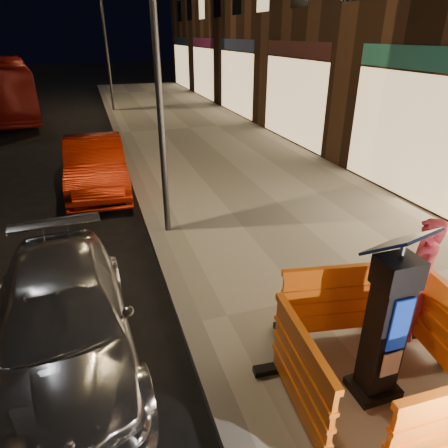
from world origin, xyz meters
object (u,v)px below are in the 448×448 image
object	(u,v)px
barrier_back	(332,303)
man	(418,280)
bus_doubledecker	(11,116)
parking_kiosk	(387,323)
barrier_kerbside	(300,376)
car_silver	(71,356)
car_red	(99,190)

from	to	relation	value
barrier_back	man	xyz separation A→B (m)	(1.02, -0.28, 0.31)
bus_doubledecker	man	xyz separation A→B (m)	(7.44, -19.61, 0.99)
parking_kiosk	man	xyz separation A→B (m)	(1.02, 0.67, -0.12)
parking_kiosk	barrier_kerbside	bearing A→B (deg)	-173.32
parking_kiosk	barrier_back	xyz separation A→B (m)	(0.00, 0.95, -0.42)
parking_kiosk	bus_doubledecker	bearing A→B (deg)	114.24
barrier_kerbside	bus_doubledecker	distance (m)	21.02
parking_kiosk	car_silver	distance (m)	3.88
man	bus_doubledecker	bearing A→B (deg)	-123.66
barrier_kerbside	car_silver	bearing A→B (deg)	56.79
parking_kiosk	car_red	xyz separation A→B (m)	(-2.65, 8.02, -1.11)
car_silver	man	distance (m)	4.53
barrier_kerbside	bus_doubledecker	xyz separation A→B (m)	(-5.47, 20.28, -0.69)
barrier_back	barrier_kerbside	size ratio (longest dim) A/B	1.00
barrier_kerbside	barrier_back	bearing A→B (deg)	-40.32
parking_kiosk	barrier_kerbside	world-z (taller)	parking_kiosk
parking_kiosk	bus_doubledecker	size ratio (longest dim) A/B	0.19
bus_doubledecker	parking_kiosk	bearing A→B (deg)	-81.18
car_silver	bus_doubledecker	xyz separation A→B (m)	(-3.17, 18.49, 0.00)
barrier_kerbside	bus_doubledecker	size ratio (longest dim) A/B	0.14
car_silver	car_red	distance (m)	6.25
barrier_kerbside	car_red	size ratio (longest dim) A/B	0.33
parking_kiosk	barrier_kerbside	distance (m)	1.04
parking_kiosk	car_red	bearing A→B (deg)	114.94
car_silver	barrier_kerbside	bearing A→B (deg)	-41.31
car_red	man	distance (m)	8.27
parking_kiosk	barrier_back	world-z (taller)	parking_kiosk
car_silver	man	size ratio (longest dim) A/B	2.39
man	car_silver	bearing A→B (deg)	-69.13
parking_kiosk	car_silver	size ratio (longest dim) A/B	0.48
man	parking_kiosk	bearing A→B (deg)	-21.16
parking_kiosk	bus_doubledecker	world-z (taller)	parking_kiosk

